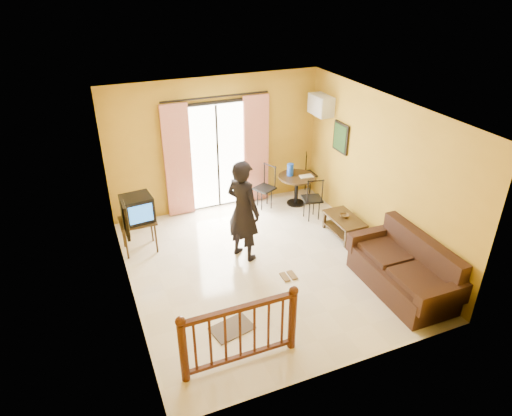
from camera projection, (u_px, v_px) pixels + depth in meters
name	position (u px, v px, depth m)	size (l,w,h in m)	color
ground	(264.00, 266.00, 8.04)	(5.00, 5.00, 0.00)	beige
room_shell	(264.00, 178.00, 7.23)	(5.00, 5.00, 5.00)	white
balcony_door	(218.00, 156.00, 9.45)	(2.25, 0.14, 2.46)	black
tv_table	(138.00, 224.00, 8.24)	(0.63, 0.53, 0.63)	black
television	(137.00, 208.00, 8.10)	(0.56, 0.52, 0.47)	black
picture_left	(125.00, 218.00, 6.39)	(0.05, 0.42, 0.52)	black
dining_table	(297.00, 182.00, 9.87)	(0.80, 0.80, 0.67)	black
water_jug	(290.00, 170.00, 9.78)	(0.14, 0.14, 0.26)	blue
serving_tray	(306.00, 176.00, 9.77)	(0.28, 0.18, 0.02)	beige
dining_chairs	(296.00, 205.00, 10.07)	(1.88, 1.65, 0.95)	black
air_conditioner	(321.00, 105.00, 9.31)	(0.31, 0.60, 0.40)	silver
botanical_print	(341.00, 138.00, 9.06)	(0.05, 0.50, 0.60)	black
coffee_table	(344.00, 223.00, 8.82)	(0.49, 0.89, 0.39)	black
bowl	(344.00, 216.00, 8.76)	(0.18, 0.18, 0.05)	#533B1C
sofa	(405.00, 271.00, 7.33)	(0.91, 1.93, 0.92)	#321B13
standing_person	(243.00, 211.00, 7.88)	(0.68, 0.45, 1.86)	black
stair_balustrade	(240.00, 330.00, 5.84)	(1.63, 0.13, 1.04)	#471E0F
doormat	(232.00, 328.00, 6.65)	(0.60, 0.40, 0.02)	#564C45
sandals	(289.00, 276.00, 7.75)	(0.24, 0.25, 0.03)	#533B1C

